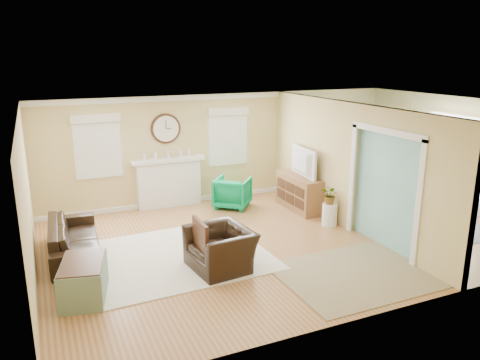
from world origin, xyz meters
The scene contains 29 objects.
floor centered at (0.00, 0.00, 0.00)m, with size 9.00×9.00×0.00m, color #9D592D.
wall_back centered at (0.00, 3.00, 1.30)m, with size 9.00×0.02×2.60m, color tan.
wall_front centered at (0.00, -3.00, 1.30)m, with size 9.00×0.02×2.60m, color tan.
wall_left centered at (-4.50, 0.00, 1.30)m, with size 0.02×6.00×2.60m, color tan.
wall_right centered at (4.50, 0.00, 1.30)m, with size 0.02×6.00×2.60m, color tan.
ceiling centered at (0.00, 0.00, 2.60)m, with size 9.00×6.00×0.02m, color white.
partition centered at (1.51, 0.28, 1.36)m, with size 0.17×6.00×2.60m.
fireplace centered at (-1.50, 2.88, 0.60)m, with size 1.70×0.30×1.17m.
wall_clock centered at (-1.50, 2.97, 1.85)m, with size 0.70×0.07×0.70m.
window_left centered at (-3.05, 2.95, 1.66)m, with size 1.05×0.13×1.42m.
window_right centered at (0.05, 2.95, 1.66)m, with size 1.05×0.13×1.42m.
french_doors centered at (4.45, 0.00, 1.10)m, with size 0.06×1.70×2.20m.
pendant centered at (3.00, 0.00, 2.20)m, with size 0.30×0.30×0.55m.
rug_cream centered at (-2.16, 0.01, 0.01)m, with size 3.11×2.70×0.02m, color beige.
rug_jute centered at (0.28, -1.89, 0.01)m, with size 2.41×1.97×0.01m, color #9C8767.
rug_grey centered at (2.97, -0.21, 0.01)m, with size 2.48×3.11×0.01m, color slate.
sofa centered at (-3.83, 0.82, 0.31)m, with size 2.14×0.84×0.63m, color black.
eames_chair centered at (-1.63, -0.75, 0.35)m, with size 1.07×0.94×0.70m, color black.
green_chair centered at (-0.16, 2.18, 0.36)m, with size 0.77×0.79×0.72m, color #017E3B.
trunk centered at (-3.84, -0.86, 0.29)m, with size 0.82×1.12×0.58m.
credenza centered at (1.20, 1.43, 0.40)m, with size 0.48×1.41×0.80m.
tv centered at (1.18, 1.43, 1.13)m, with size 1.15×0.15×0.66m, color black.
garden_stool centered at (1.24, 0.23, 0.24)m, with size 0.32×0.32×0.47m, color white.
potted_plant centered at (1.24, 0.23, 0.67)m, with size 0.36×0.31×0.40m, color #337F33.
dining_table centered at (2.97, -0.21, 0.34)m, with size 1.94×1.08×0.68m, color #492816.
dining_chair_n centered at (2.96, 0.84, 0.50)m, with size 0.44×0.44×0.86m.
dining_chair_s centered at (2.94, -1.36, 0.52)m, with size 0.45×0.45×0.89m.
dining_chair_w centered at (2.27, -0.21, 0.55)m, with size 0.44×0.44×0.94m.
dining_chair_e centered at (3.65, -0.31, 0.55)m, with size 0.48×0.48×0.94m.
Camera 1 is at (-4.27, -7.55, 3.52)m, focal length 35.00 mm.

